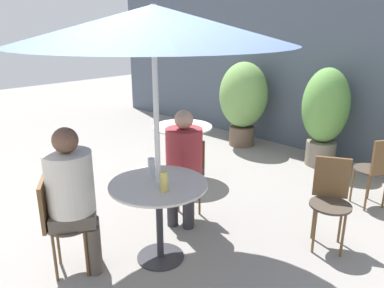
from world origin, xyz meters
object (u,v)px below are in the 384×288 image
(beer_glass_0, at_px, (165,181))
(potted_plant_1, at_px, (325,112))
(umbrella, at_px, (154,25))
(seated_person_1, at_px, (73,191))
(bistro_chair_3, at_px, (331,194))
(beer_glass_1, at_px, (151,168))
(bistro_chair_1, at_px, (57,218))
(seated_person_0, at_px, (184,158))
(cafe_table_far, at_px, (182,138))
(bistro_chair_2, at_px, (377,166))
(potted_plant_0, at_px, (243,98))
(cafe_table_near, at_px, (159,200))
(bistro_chair_0, at_px, (188,171))

(beer_glass_0, distance_m, potted_plant_1, 3.21)
(umbrella, bearing_deg, seated_person_1, -122.39)
(bistro_chair_3, xyz_separation_m, beer_glass_1, (-1.09, -1.19, 0.30))
(bistro_chair_1, height_order, bistro_chair_3, same)
(seated_person_0, bearing_deg, seated_person_1, -120.03)
(cafe_table_far, relative_size, potted_plant_1, 0.55)
(bistro_chair_2, bearing_deg, potted_plant_0, -78.85)
(seated_person_1, bearing_deg, cafe_table_near, -90.00)
(bistro_chair_0, height_order, beer_glass_0, beer_glass_0)
(bistro_chair_1, xyz_separation_m, beer_glass_0, (0.59, 0.63, 0.30))
(cafe_table_far, xyz_separation_m, potted_plant_1, (1.09, 1.75, 0.24))
(seated_person_0, bearing_deg, cafe_table_near, -90.00)
(seated_person_1, relative_size, beer_glass_1, 7.41)
(umbrella, bearing_deg, potted_plant_0, 115.05)
(seated_person_0, height_order, seated_person_1, seated_person_1)
(potted_plant_1, xyz_separation_m, umbrella, (0.06, -3.15, 1.18))
(bistro_chair_2, height_order, seated_person_1, seated_person_1)
(bistro_chair_2, xyz_separation_m, umbrella, (-0.99, -2.27, 1.47))
(bistro_chair_3, distance_m, umbrella, 2.14)
(potted_plant_0, bearing_deg, beer_glass_0, -63.20)
(potted_plant_1, bearing_deg, bistro_chair_2, -39.81)
(beer_glass_1, height_order, umbrella, umbrella)
(bistro_chair_2, bearing_deg, seated_person_0, -8.29)
(bistro_chair_3, xyz_separation_m, seated_person_0, (-1.25, -0.64, 0.19))
(bistro_chair_3, bearing_deg, seated_person_1, -153.81)
(cafe_table_far, height_order, bistro_chair_2, bistro_chair_2)
(beer_glass_0, bearing_deg, umbrella, 158.02)
(bistro_chair_0, xyz_separation_m, beer_glass_1, (0.23, -0.67, 0.30))
(potted_plant_1, bearing_deg, potted_plant_0, -177.82)
(seated_person_1, bearing_deg, bistro_chair_0, -56.99)
(cafe_table_near, distance_m, bistro_chair_2, 2.48)
(cafe_table_near, xyz_separation_m, potted_plant_1, (-0.06, 3.15, 0.23))
(cafe_table_far, bearing_deg, potted_plant_1, 58.05)
(beer_glass_0, bearing_deg, bistro_chair_0, 123.84)
(bistro_chair_3, distance_m, beer_glass_0, 1.55)
(bistro_chair_1, height_order, potted_plant_0, potted_plant_0)
(bistro_chair_2, height_order, beer_glass_0, beer_glass_0)
(cafe_table_near, xyz_separation_m, seated_person_0, (-0.32, 0.60, 0.13))
(bistro_chair_1, height_order, bistro_chair_2, same)
(bistro_chair_3, distance_m, potted_plant_1, 2.17)
(seated_person_1, distance_m, potted_plant_1, 3.74)
(beer_glass_0, xyz_separation_m, potted_plant_0, (-1.59, 3.15, 0.00))
(bistro_chair_1, bearing_deg, seated_person_0, -63.04)
(bistro_chair_0, bearing_deg, potted_plant_0, 86.63)
(bistro_chair_1, xyz_separation_m, potted_plant_1, (0.38, 3.84, 0.29))
(cafe_table_near, distance_m, potted_plant_1, 3.16)
(cafe_table_far, distance_m, bistro_chair_1, 2.21)
(bistro_chair_2, distance_m, potted_plant_0, 2.59)
(cafe_table_far, bearing_deg, beer_glass_1, -53.44)
(cafe_table_far, xyz_separation_m, beer_glass_1, (1.00, -1.35, 0.25))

